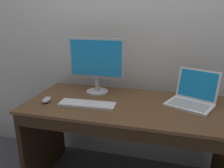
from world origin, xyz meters
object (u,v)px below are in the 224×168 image
external_monitor (96,63)px  wired_keyboard (87,104)px  computer_mouse (47,100)px  laptop_white (192,98)px

external_monitor → wired_keyboard: bearing=-86.3°
wired_keyboard → computer_mouse: (-0.32, -0.01, 0.01)m
laptop_white → computer_mouse: (-1.05, -0.22, -0.03)m
laptop_white → wired_keyboard: laptop_white is taller
laptop_white → external_monitor: bearing=175.2°
external_monitor → wired_keyboard: size_ratio=1.12×
external_monitor → computer_mouse: size_ratio=4.30×
laptop_white → wired_keyboard: (-0.73, -0.21, -0.04)m
laptop_white → external_monitor: 0.78m
external_monitor → computer_mouse: bearing=-136.9°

